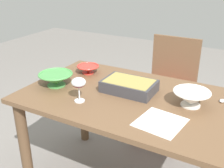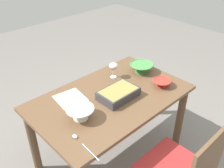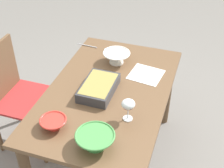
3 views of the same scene
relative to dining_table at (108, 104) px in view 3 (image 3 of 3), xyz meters
The scene contains 10 objects.
ground_plane 0.61m from the dining_table, ahead, with size 8.00×8.00×0.00m, color gray.
dining_table is the anchor object (origin of this frame).
chair 0.79m from the dining_table, 88.74° to the left, with size 0.44×0.46×0.91m.
wine_glass 0.39m from the dining_table, 138.04° to the right, with size 0.08×0.08×0.15m.
casserole_dish 0.18m from the dining_table, 121.03° to the left, with size 0.33×0.21×0.07m.
mixing_bowl 0.40m from the dining_table, ahead, with size 0.21×0.21×0.09m.
small_bowl 0.54m from the dining_table, 169.34° to the right, with size 0.23×0.23×0.09m.
serving_bowl 0.51m from the dining_table, 155.74° to the left, with size 0.17×0.17×0.06m.
serving_spoon 0.59m from the dining_table, 26.39° to the left, with size 0.04×0.29×0.01m.
napkin 0.36m from the dining_table, 37.57° to the right, with size 0.22×0.23×0.00m, color white.
Camera 3 is at (-1.64, -0.57, 2.10)m, focal length 50.95 mm.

